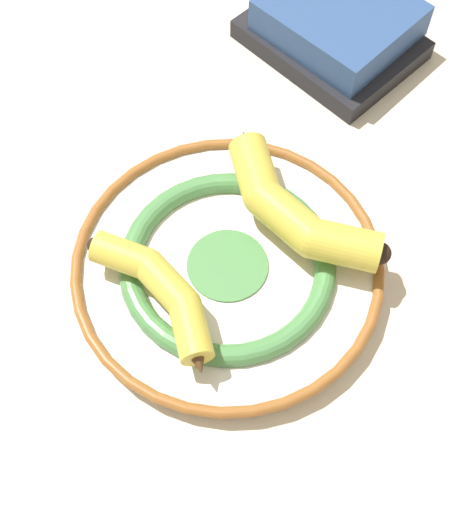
% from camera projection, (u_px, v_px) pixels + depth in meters
% --- Properties ---
extents(ground_plane, '(2.80, 2.80, 0.00)m').
position_uv_depth(ground_plane, '(208.00, 274.00, 0.72)').
color(ground_plane, beige).
extents(decorative_bowl, '(0.31, 0.31, 0.03)m').
position_uv_depth(decorative_bowl, '(227.00, 267.00, 0.71)').
color(decorative_bowl, white).
rests_on(decorative_bowl, ground_plane).
extents(banana_a, '(0.18, 0.06, 0.03)m').
position_uv_depth(banana_a, '(162.00, 291.00, 0.66)').
color(banana_a, gold).
rests_on(banana_a, decorative_bowl).
extents(banana_b, '(0.21, 0.07, 0.04)m').
position_uv_depth(banana_b, '(291.00, 208.00, 0.70)').
color(banana_b, gold).
rests_on(banana_b, decorative_bowl).
extents(book_stack, '(0.20, 0.16, 0.07)m').
position_uv_depth(book_stack, '(334.00, 27.00, 0.84)').
color(book_stack, black).
rests_on(book_stack, ground_plane).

